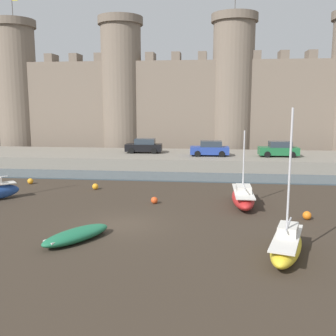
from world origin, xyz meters
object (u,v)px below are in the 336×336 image
(mooring_buoy_mid_mud, at_px, (307,215))
(car_quay_centre_east, at_px, (144,146))
(car_quay_east, at_px, (279,149))
(mooring_buoy_off_centre, at_px, (95,187))
(rowboat_foreground_left, at_px, (76,235))
(car_quay_west, at_px, (210,149))
(mooring_buoy_near_shore, at_px, (154,200))
(sailboat_midflat_centre, at_px, (286,244))
(sailboat_foreground_centre, at_px, (243,197))
(mooring_buoy_near_channel, at_px, (30,181))

(mooring_buoy_mid_mud, relative_size, car_quay_centre_east, 0.12)
(car_quay_east, bearing_deg, mooring_buoy_off_centre, -143.18)
(rowboat_foreground_left, xyz_separation_m, car_quay_centre_east, (-1.07, 25.48, 1.74))
(car_quay_east, distance_m, car_quay_centre_east, 14.78)
(car_quay_west, bearing_deg, mooring_buoy_near_shore, -102.91)
(car_quay_west, height_order, car_quay_centre_east, same)
(mooring_buoy_off_centre, xyz_separation_m, car_quay_west, (9.03, 11.88, 1.83))
(sailboat_midflat_centre, xyz_separation_m, car_quay_west, (-3.73, 24.56, 1.49))
(sailboat_midflat_centre, relative_size, sailboat_foreground_centre, 1.25)
(sailboat_foreground_centre, distance_m, rowboat_foreground_left, 11.96)
(car_quay_west, relative_size, car_quay_east, 1.00)
(mooring_buoy_near_shore, xyz_separation_m, car_quay_centre_east, (-3.84, 17.60, 1.84))
(mooring_buoy_mid_mud, bearing_deg, car_quay_east, 86.25)
(car_quay_east, bearing_deg, mooring_buoy_near_shore, -124.01)
(mooring_buoy_near_shore, height_order, car_quay_east, car_quay_east)
(sailboat_foreground_centre, bearing_deg, mooring_buoy_near_channel, 163.56)
(sailboat_foreground_centre, xyz_separation_m, mooring_buoy_near_channel, (-17.66, 5.21, -0.35))
(mooring_buoy_off_centre, bearing_deg, mooring_buoy_near_shore, -35.93)
(mooring_buoy_near_shore, relative_size, mooring_buoy_near_channel, 0.97)
(car_quay_centre_east, bearing_deg, mooring_buoy_off_centre, -96.52)
(rowboat_foreground_left, xyz_separation_m, car_quay_west, (6.40, 23.68, 1.74))
(mooring_buoy_off_centre, xyz_separation_m, mooring_buoy_near_channel, (-6.21, 1.48, 0.00))
(sailboat_midflat_centre, height_order, mooring_buoy_off_centre, sailboat_midflat_centre)
(sailboat_midflat_centre, relative_size, mooring_buoy_near_channel, 13.59)
(rowboat_foreground_left, bearing_deg, car_quay_east, 60.37)
(sailboat_midflat_centre, xyz_separation_m, mooring_buoy_near_shore, (-7.35, 8.76, -0.35))
(mooring_buoy_off_centre, bearing_deg, sailboat_midflat_centre, -44.83)
(sailboat_foreground_centre, xyz_separation_m, car_quay_centre_east, (-9.89, 17.41, 1.48))
(rowboat_foreground_left, bearing_deg, car_quay_west, 74.88)
(sailboat_foreground_centre, xyz_separation_m, car_quay_east, (4.81, 15.90, 1.48))
(mooring_buoy_near_channel, bearing_deg, mooring_buoy_near_shore, -24.94)
(car_quay_east, height_order, car_quay_centre_east, same)
(mooring_buoy_mid_mud, distance_m, car_quay_west, 19.53)
(mooring_buoy_near_channel, bearing_deg, mooring_buoy_mid_mud, -20.87)
(mooring_buoy_off_centre, distance_m, mooring_buoy_near_channel, 6.38)
(sailboat_midflat_centre, height_order, mooring_buoy_mid_mud, sailboat_midflat_centre)
(car_quay_east, bearing_deg, sailboat_midflat_centre, -98.03)
(rowboat_foreground_left, relative_size, mooring_buoy_near_channel, 8.25)
(mooring_buoy_off_centre, height_order, mooring_buoy_near_channel, mooring_buoy_near_channel)
(mooring_buoy_near_shore, bearing_deg, car_quay_east, 55.99)
(mooring_buoy_off_centre, bearing_deg, car_quay_west, 52.76)
(mooring_buoy_near_shore, xyz_separation_m, mooring_buoy_near_channel, (-11.62, 5.40, 0.01))
(car_quay_west, distance_m, car_quay_east, 7.24)
(mooring_buoy_off_centre, relative_size, car_quay_centre_east, 0.12)
(car_quay_east, bearing_deg, car_quay_centre_east, 174.15)
(car_quay_centre_east, bearing_deg, mooring_buoy_near_shore, -77.68)
(rowboat_foreground_left, distance_m, car_quay_west, 24.59)
(car_quay_centre_east, bearing_deg, rowboat_foreground_left, -87.60)
(mooring_buoy_mid_mud, height_order, mooring_buoy_near_shore, mooring_buoy_mid_mud)
(mooring_buoy_near_shore, distance_m, mooring_buoy_near_channel, 12.81)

